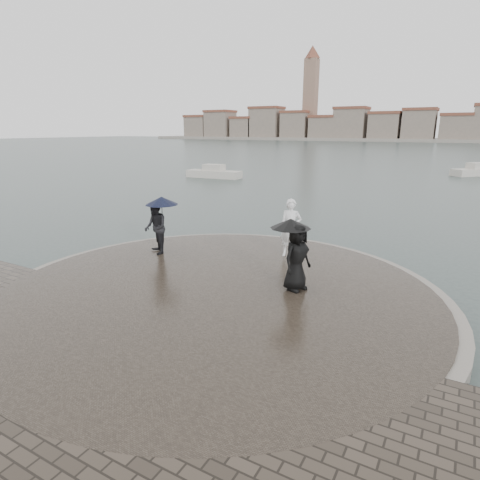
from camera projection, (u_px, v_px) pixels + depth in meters
The scene contains 8 objects.
ground at pixel (126, 362), 8.27m from camera, with size 400.00×400.00×0.00m, color #2B3835.
kerb_ring at pixel (217, 295), 11.16m from camera, with size 12.50×12.50×0.32m, color gray.
quay_tip at pixel (217, 295), 11.16m from camera, with size 11.90×11.90×0.36m, color #2D261E.
statue at pixel (291, 228), 13.72m from camera, with size 0.73×0.48×2.00m, color white.
visitor_left at pixel (157, 221), 13.97m from camera, with size 1.40×1.23×2.04m.
visitor_right at pixel (295, 249), 10.82m from camera, with size 1.23×1.18×1.95m.
far_skyline at pixel (436, 126), 144.68m from camera, with size 260.00×20.00×37.00m.
boats at pixel (454, 175), 38.60m from camera, with size 44.60×20.61×1.50m.
Camera 1 is at (5.63, -5.20, 4.64)m, focal length 30.00 mm.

